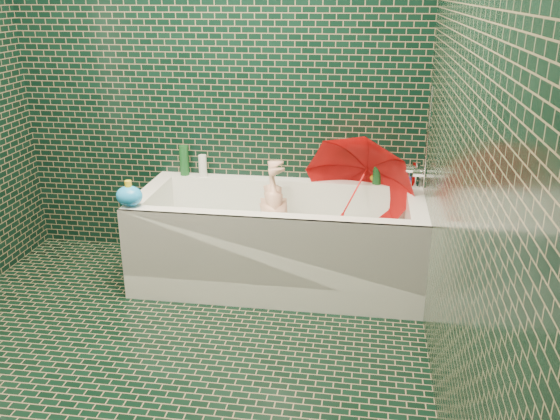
# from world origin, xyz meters

# --- Properties ---
(floor) EXTENTS (2.80, 2.80, 0.00)m
(floor) POSITION_xyz_m (0.00, 0.00, 0.00)
(floor) COLOR black
(floor) RESTS_ON ground
(wall_back) EXTENTS (2.80, 0.00, 2.80)m
(wall_back) POSITION_xyz_m (0.00, 1.40, 1.25)
(wall_back) COLOR black
(wall_back) RESTS_ON floor
(wall_right) EXTENTS (0.00, 2.80, 2.80)m
(wall_right) POSITION_xyz_m (1.30, 0.00, 1.25)
(wall_right) COLOR black
(wall_right) RESTS_ON floor
(bathtub) EXTENTS (1.70, 0.75, 0.55)m
(bathtub) POSITION_xyz_m (0.45, 1.01, 0.21)
(bathtub) COLOR white
(bathtub) RESTS_ON floor
(bath_mat) EXTENTS (1.35, 0.47, 0.01)m
(bath_mat) POSITION_xyz_m (0.45, 1.02, 0.16)
(bath_mat) COLOR green
(bath_mat) RESTS_ON bathtub
(water) EXTENTS (1.48, 0.53, 0.00)m
(water) POSITION_xyz_m (0.45, 1.02, 0.30)
(water) COLOR silver
(water) RESTS_ON bathtub
(faucet) EXTENTS (0.18, 0.19, 0.55)m
(faucet) POSITION_xyz_m (1.26, 1.02, 0.77)
(faucet) COLOR silver
(faucet) RESTS_ON wall_right
(child) EXTENTS (0.88, 0.41, 0.24)m
(child) POSITION_xyz_m (0.44, 1.06, 0.31)
(child) COLOR #D9A288
(child) RESTS_ON bathtub
(umbrella) EXTENTS (0.95, 0.96, 0.88)m
(umbrella) POSITION_xyz_m (0.88, 1.12, 0.55)
(umbrella) COLOR red
(umbrella) RESTS_ON bathtub
(soap_bottle_a) EXTENTS (0.11, 0.11, 0.23)m
(soap_bottle_a) POSITION_xyz_m (1.25, 1.33, 0.55)
(soap_bottle_a) COLOR white
(soap_bottle_a) RESTS_ON bathtub
(soap_bottle_b) EXTENTS (0.10, 0.10, 0.17)m
(soap_bottle_b) POSITION_xyz_m (1.25, 1.34, 0.55)
(soap_bottle_b) COLOR #422079
(soap_bottle_b) RESTS_ON bathtub
(soap_bottle_c) EXTENTS (0.13, 0.13, 0.16)m
(soap_bottle_c) POSITION_xyz_m (1.07, 1.35, 0.55)
(soap_bottle_c) COLOR #14491E
(soap_bottle_c) RESTS_ON bathtub
(bottle_right_tall) EXTENTS (0.07, 0.07, 0.21)m
(bottle_right_tall) POSITION_xyz_m (1.02, 1.34, 0.66)
(bottle_right_tall) COLOR #14491E
(bottle_right_tall) RESTS_ON bathtub
(bottle_right_pump) EXTENTS (0.06, 0.06, 0.16)m
(bottle_right_pump) POSITION_xyz_m (1.25, 1.31, 0.63)
(bottle_right_pump) COLOR silver
(bottle_right_pump) RESTS_ON bathtub
(bottle_left_tall) EXTENTS (0.07, 0.07, 0.20)m
(bottle_left_tall) POSITION_xyz_m (-0.23, 1.35, 0.65)
(bottle_left_tall) COLOR #14491E
(bottle_left_tall) RESTS_ON bathtub
(bottle_left_short) EXTENTS (0.07, 0.07, 0.14)m
(bottle_left_short) POSITION_xyz_m (-0.10, 1.33, 0.62)
(bottle_left_short) COLOR white
(bottle_left_short) RESTS_ON bathtub
(rubber_duck) EXTENTS (0.12, 0.10, 0.09)m
(rubber_duck) POSITION_xyz_m (1.02, 1.37, 0.59)
(rubber_duck) COLOR yellow
(rubber_duck) RESTS_ON bathtub
(bath_toy) EXTENTS (0.18, 0.16, 0.15)m
(bath_toy) POSITION_xyz_m (-0.35, 0.72, 0.61)
(bath_toy) COLOR #198CE8
(bath_toy) RESTS_ON bathtub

